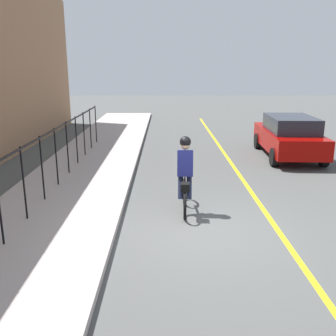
{
  "coord_description": "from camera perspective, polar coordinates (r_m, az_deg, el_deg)",
  "views": [
    {
      "loc": [
        -7.28,
        0.79,
        3.33
      ],
      "look_at": [
        1.43,
        0.72,
        1.0
      ],
      "focal_mm": 40.17,
      "sensor_mm": 36.0,
      "label": 1
    }
  ],
  "objects": [
    {
      "name": "cyclist_lead",
      "position": [
        8.74,
        2.59,
        -1.1
      ],
      "size": [
        1.71,
        0.37,
        1.83
      ],
      "rotation": [
        0.0,
        0.0,
        -0.04
      ],
      "color": "black",
      "rests_on": "ground"
    },
    {
      "name": "sidewalk",
      "position": [
        8.39,
        -18.8,
        -8.71
      ],
      "size": [
        40.0,
        3.2,
        0.15
      ],
      "primitive_type": "cube",
      "color": "#A59A96",
      "rests_on": "ground"
    },
    {
      "name": "ground_plane",
      "position": [
        8.04,
        5.27,
        -9.56
      ],
      "size": [
        80.0,
        80.0,
        0.0
      ],
      "primitive_type": "plane",
      "color": "#4A4B4A"
    },
    {
      "name": "lane_line_centre",
      "position": [
        8.35,
        16.41,
        -9.16
      ],
      "size": [
        36.0,
        0.12,
        0.01
      ],
      "primitive_type": "cube",
      "color": "yellow",
      "rests_on": "ground"
    },
    {
      "name": "patrol_sedan",
      "position": [
        15.05,
        17.87,
        4.68
      ],
      "size": [
        4.48,
        2.09,
        1.58
      ],
      "rotation": [
        0.0,
        0.0,
        -0.05
      ],
      "color": "#920602",
      "rests_on": "ground"
    },
    {
      "name": "iron_fence",
      "position": [
        9.05,
        -19.91,
        0.86
      ],
      "size": [
        16.09,
        0.04,
        1.6
      ],
      "color": "black",
      "rests_on": "sidewalk"
    }
  ]
}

